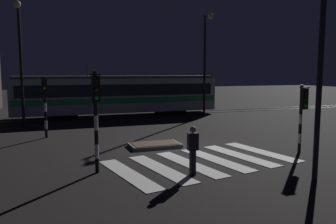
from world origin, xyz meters
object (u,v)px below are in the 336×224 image
Objects in this scene: street_lamp_trackside_right at (206,54)px; traffic_light_corner_far_left at (45,98)px; traffic_light_corner_near_right at (303,109)px; pedestrian_waiting_at_kerb at (193,150)px; street_lamp_trackside_left at (20,51)px; street_lamp_near_kerb at (328,35)px; tram at (119,94)px; traffic_light_corner_near_left at (96,107)px.

traffic_light_corner_far_left is at bearing -157.32° from street_lamp_trackside_right.
traffic_light_corner_near_right is (10.54, -7.47, -0.21)m from traffic_light_corner_far_left.
traffic_light_corner_near_right is 6.02m from pedestrian_waiting_at_kerb.
street_lamp_trackside_left is 1.05× the size of street_lamp_near_kerb.
street_lamp_trackside_right reaches higher than pedestrian_waiting_at_kerb.
street_lamp_trackside_left is (-1.35, 4.04, 2.70)m from traffic_light_corner_far_left.
street_lamp_trackside_left reaches higher than traffic_light_corner_far_left.
street_lamp_trackside_left is at bearing -150.80° from tram.
street_lamp_trackside_right is at bearing -24.70° from tram.
tram is at bearing 29.20° from street_lamp_trackside_left.
street_lamp_trackside_right is 16.32m from street_lamp_near_kerb.
street_lamp_near_kerb is at bearing -52.62° from traffic_light_corner_far_left.
tram reaches higher than pedestrian_waiting_at_kerb.
traffic_light_corner_far_left is 0.45× the size of street_lamp_near_kerb.
street_lamp_near_kerb reaches higher than traffic_light_corner_far_left.
traffic_light_corner_near_left is 15.88m from tram.
street_lamp_trackside_left is (-3.03, 11.49, 2.53)m from traffic_light_corner_near_left.
street_lamp_near_kerb is at bearing -81.74° from tram.
pedestrian_waiting_at_kerb is (-5.77, -1.30, -1.11)m from traffic_light_corner_near_right.
traffic_light_corner_near_left reaches higher than traffic_light_corner_near_right.
tram is (-4.94, 15.39, -0.23)m from traffic_light_corner_near_right.
pedestrian_waiting_at_kerb is at bearing -167.28° from traffic_light_corner_near_right.
traffic_light_corner_near_right is 16.80m from street_lamp_trackside_left.
tram is at bearing 75.71° from traffic_light_corner_near_left.
tram is (-6.36, 2.92, -3.23)m from street_lamp_trackside_right.
street_lamp_trackside_left is at bearing 115.53° from pedestrian_waiting_at_kerb.
traffic_light_corner_far_left is 5.04m from street_lamp_trackside_left.
street_lamp_near_kerb is 19.26m from tram.
traffic_light_corner_near_left is at bearing 179.88° from traffic_light_corner_near_right.
traffic_light_corner_near_left reaches higher than traffic_light_corner_far_left.
traffic_light_corner_near_left is 0.45× the size of street_lamp_trackside_right.
street_lamp_near_kerb is at bearing -122.66° from traffic_light_corner_near_right.
tram is (5.60, 7.92, -0.44)m from traffic_light_corner_far_left.
tram is at bearing 98.26° from street_lamp_near_kerb.
street_lamp_trackside_left reaches higher than street_lamp_near_kerb.
traffic_light_corner_near_left is 7.64m from traffic_light_corner_far_left.
traffic_light_corner_near_right is 0.38× the size of street_lamp_trackside_right.
traffic_light_corner_near_left is 0.48× the size of street_lamp_near_kerb.
pedestrian_waiting_at_kerb is at bearing -117.57° from street_lamp_trackside_right.
traffic_light_corner_near_left is 0.22× the size of tram.
street_lamp_trackside_left reaches higher than pedestrian_waiting_at_kerb.
traffic_light_corner_far_left is 10.07m from pedestrian_waiting_at_kerb.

